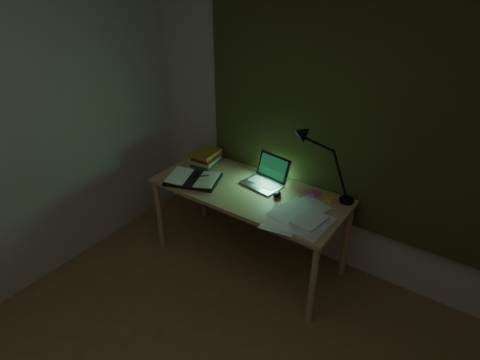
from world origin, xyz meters
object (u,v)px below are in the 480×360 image
object	(u,v)px
desk	(249,226)
loose_papers	(304,216)
laptop	(262,173)
open_textbook	(193,179)
book_stack	(206,157)
desk_lamp	(352,167)

from	to	relation	value
desk	loose_papers	distance (m)	0.63
laptop	open_textbook	distance (m)	0.55
open_textbook	loose_papers	size ratio (longest dim) A/B	1.00
desk	book_stack	distance (m)	0.68
book_stack	desk_lamp	bearing A→B (deg)	5.60
desk_lamp	book_stack	bearing A→B (deg)	171.17
loose_papers	desk	bearing A→B (deg)	169.50
book_stack	open_textbook	bearing A→B (deg)	-70.63
desk	desk_lamp	xyz separation A→B (m)	(0.67, 0.26, 0.62)
laptop	open_textbook	xyz separation A→B (m)	(-0.48, -0.25, -0.09)
book_stack	loose_papers	size ratio (longest dim) A/B	0.57
laptop	loose_papers	size ratio (longest dim) A/B	0.83
open_textbook	loose_papers	distance (m)	0.95
book_stack	loose_papers	xyz separation A→B (m)	(1.05, -0.24, -0.05)
desk	laptop	distance (m)	0.46
laptop	loose_papers	bearing A→B (deg)	-15.02
open_textbook	book_stack	bearing A→B (deg)	89.39
open_textbook	loose_papers	xyz separation A→B (m)	(0.95, 0.05, -0.01)
desk	open_textbook	bearing A→B (deg)	-162.16
desk	loose_papers	size ratio (longest dim) A/B	3.73
loose_papers	desk_lamp	distance (m)	0.48
desk_lamp	laptop	bearing A→B (deg)	179.30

